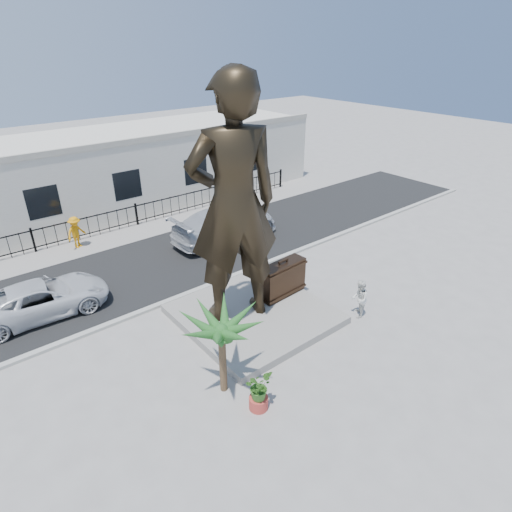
{
  "coord_description": "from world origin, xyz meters",
  "views": [
    {
      "loc": [
        -8.99,
        -9.09,
        9.65
      ],
      "look_at": [
        0.0,
        2.0,
        2.3
      ],
      "focal_mm": 30.0,
      "sensor_mm": 36.0,
      "label": 1
    }
  ],
  "objects_px": {
    "statue": "(233,205)",
    "suitcase": "(283,279)",
    "car_white": "(42,298)",
    "tourist": "(359,299)"
  },
  "relations": [
    {
      "from": "car_white",
      "to": "suitcase",
      "type": "bearing_deg",
      "value": -119.67
    },
    {
      "from": "suitcase",
      "to": "tourist",
      "type": "height_order",
      "value": "suitcase"
    },
    {
      "from": "statue",
      "to": "suitcase",
      "type": "distance_m",
      "value": 4.26
    },
    {
      "from": "suitcase",
      "to": "tourist",
      "type": "xyz_separation_m",
      "value": [
        1.55,
        -2.65,
        -0.25
      ]
    },
    {
      "from": "statue",
      "to": "suitcase",
      "type": "height_order",
      "value": "statue"
    },
    {
      "from": "car_white",
      "to": "tourist",
      "type": "bearing_deg",
      "value": -126.13
    },
    {
      "from": "suitcase",
      "to": "car_white",
      "type": "height_order",
      "value": "suitcase"
    },
    {
      "from": "statue",
      "to": "tourist",
      "type": "height_order",
      "value": "statue"
    },
    {
      "from": "statue",
      "to": "tourist",
      "type": "distance_m",
      "value": 6.09
    },
    {
      "from": "statue",
      "to": "suitcase",
      "type": "bearing_deg",
      "value": -165.36
    }
  ]
}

